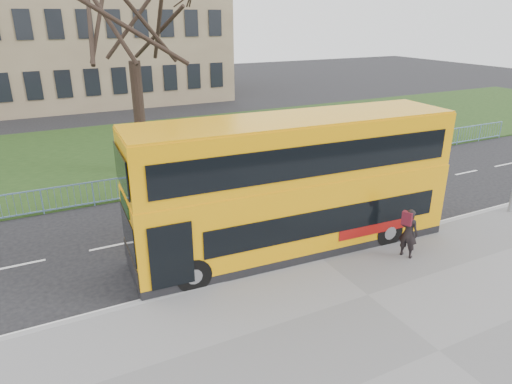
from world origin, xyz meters
TOP-DOWN VIEW (x-y plane):
  - ground at (0.00, 0.00)m, footprint 120.00×120.00m
  - pavement at (0.00, -6.75)m, footprint 80.00×10.50m
  - kerb at (0.00, -1.55)m, footprint 80.00×0.20m
  - grass_verge at (0.00, 14.30)m, footprint 80.00×15.40m
  - guard_railing at (0.00, 6.60)m, footprint 40.00×0.12m
  - bare_tree at (-3.00, 10.00)m, footprint 9.25×9.25m
  - civic_building at (-5.00, 35.00)m, footprint 30.00×15.00m
  - yellow_bus at (-0.39, -0.51)m, footprint 11.07×3.18m
  - pedestrian at (2.63, -2.88)m, footprint 0.62×0.73m

SIDE VIEW (x-z plane):
  - ground at x=0.00m, z-range 0.00..0.00m
  - grass_verge at x=0.00m, z-range 0.00..0.08m
  - pavement at x=0.00m, z-range 0.00..0.12m
  - kerb at x=0.00m, z-range 0.00..0.14m
  - guard_railing at x=0.00m, z-range 0.00..1.10m
  - pedestrian at x=2.63m, z-range 0.12..1.82m
  - yellow_bus at x=-0.39m, z-range 0.17..4.75m
  - bare_tree at x=-3.00m, z-range 0.08..13.29m
  - civic_building at x=-5.00m, z-range 0.00..14.00m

